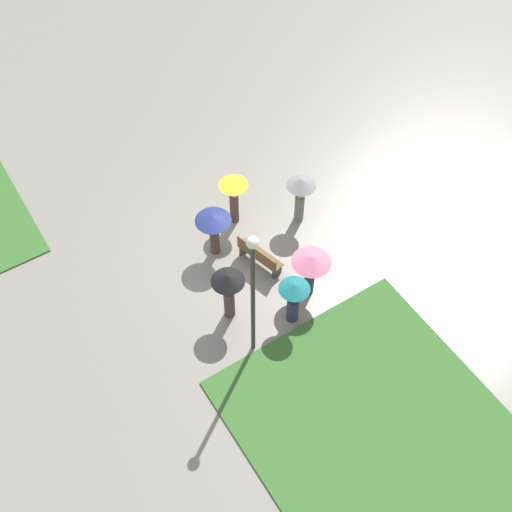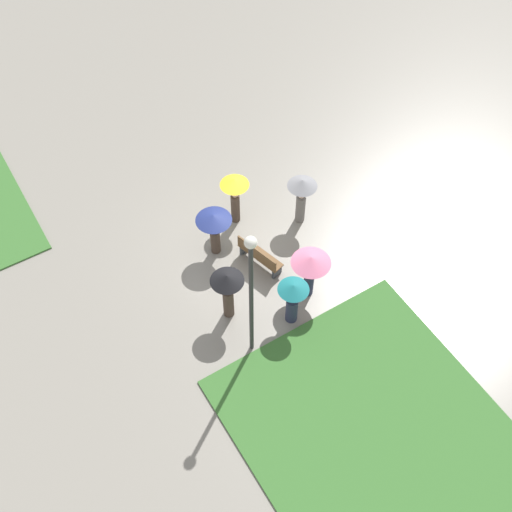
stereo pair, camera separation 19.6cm
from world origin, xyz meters
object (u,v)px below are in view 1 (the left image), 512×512
crowd_person_teal (294,297)px  crowd_person_grey (301,191)px  crowd_person_pink (311,264)px  lamp_post (253,285)px  park_bench (259,256)px  crowd_person_navy (214,224)px  crowd_person_black (228,288)px  crowd_person_yellow (234,191)px

crowd_person_teal → crowd_person_grey: bearing=172.2°
crowd_person_grey → crowd_person_pink: bearing=83.4°
lamp_post → crowd_person_teal: bearing=-81.7°
park_bench → crowd_person_navy: size_ratio=0.95×
park_bench → crowd_person_black: size_ratio=0.84×
crowd_person_black → crowd_person_pink: bearing=52.3°
park_bench → crowd_person_teal: size_ratio=0.94×
crowd_person_grey → crowd_person_yellow: 2.15m
park_bench → crowd_person_grey: (0.89, -2.16, 0.91)m
crowd_person_navy → lamp_post: bearing=163.6°
crowd_person_grey → lamp_post: bearing=62.9°
crowd_person_grey → crowd_person_navy: crowd_person_grey is taller
lamp_post → crowd_person_grey: 5.47m
crowd_person_pink → crowd_person_yellow: size_ratio=0.92×
park_bench → crowd_person_navy: 1.74m
crowd_person_teal → crowd_person_black: size_ratio=0.89×
crowd_person_grey → crowd_person_black: 4.38m
lamp_post → crowd_person_grey: lamp_post is taller
lamp_post → crowd_person_black: (1.35, -0.02, -1.81)m
crowd_person_pink → crowd_person_black: size_ratio=0.92×
lamp_post → crowd_person_navy: bearing=-13.5°
lamp_post → crowd_person_yellow: size_ratio=2.60×
crowd_person_teal → lamp_post: bearing=-51.8°
crowd_person_grey → crowd_person_navy: (0.33, 3.05, -0.04)m
lamp_post → crowd_person_yellow: lamp_post is taller
lamp_post → crowd_person_navy: size_ratio=2.92×
crowd_person_navy → park_bench: bearing=-146.8°
crowd_person_pink → crowd_person_yellow: crowd_person_yellow is taller
crowd_person_navy → crowd_person_yellow: size_ratio=0.89×
crowd_person_black → crowd_person_yellow: bearing=122.6°
crowd_person_pink → crowd_person_teal: size_ratio=1.03×
crowd_person_grey → crowd_person_black: crowd_person_black is taller
park_bench → crowd_person_pink: 2.08m
crowd_person_navy → crowd_person_yellow: bearing=-59.7°
crowd_person_teal → crowd_person_yellow: 4.28m
crowd_person_pink → crowd_person_teal: crowd_person_pink is taller
crowd_person_yellow → lamp_post: bearing=-77.4°
lamp_post → crowd_person_black: lamp_post is taller
crowd_person_navy → crowd_person_yellow: 1.46m
park_bench → crowd_person_teal: 2.34m
crowd_person_teal → crowd_person_navy: bearing=-139.5°
park_bench → crowd_person_pink: (-1.70, -0.72, 0.95)m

